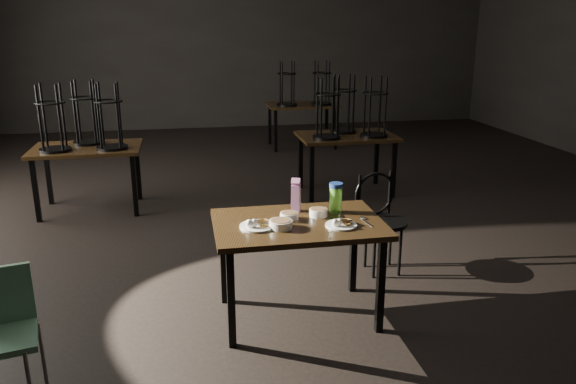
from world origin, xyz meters
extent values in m
plane|color=black|center=(0.00, 0.00, 0.00)|extent=(12.00, 12.00, 0.00)
cube|color=black|center=(0.00, 6.00, 1.60)|extent=(10.00, 0.04, 3.20)
cube|color=black|center=(-0.60, -1.95, 0.73)|extent=(1.20, 0.80, 0.04)
cube|color=black|center=(-1.12, -2.27, 0.35)|extent=(0.05, 0.05, 0.71)
cube|color=black|center=(-0.08, -2.27, 0.35)|extent=(0.05, 0.05, 0.71)
cube|color=black|center=(-1.12, -1.63, 0.35)|extent=(0.05, 0.05, 0.71)
cube|color=black|center=(-0.08, -1.63, 0.35)|extent=(0.05, 0.05, 0.71)
cylinder|color=white|center=(-0.90, -2.01, 0.76)|extent=(0.25, 0.25, 0.01)
cube|color=olive|center=(-0.90, -1.97, 0.81)|extent=(0.09, 0.09, 0.04)
cube|color=olive|center=(-0.87, -1.97, 0.81)|extent=(0.10, 0.10, 0.03)
ellipsoid|color=white|center=(-0.96, -2.04, 0.79)|extent=(0.05, 0.05, 0.06)
ellipsoid|color=white|center=(-0.92, -2.04, 0.79)|extent=(0.05, 0.05, 0.06)
cylinder|color=white|center=(-0.32, -2.09, 0.76)|extent=(0.22, 0.22, 0.01)
cube|color=olive|center=(-0.32, -2.05, 0.80)|extent=(0.08, 0.08, 0.04)
cube|color=olive|center=(-0.29, -2.05, 0.80)|extent=(0.09, 0.09, 0.03)
ellipsoid|color=white|center=(-0.38, -2.12, 0.79)|extent=(0.04, 0.04, 0.05)
ellipsoid|color=white|center=(-0.35, -2.12, 0.79)|extent=(0.04, 0.04, 0.05)
cylinder|color=white|center=(-0.65, -1.89, 0.78)|extent=(0.13, 0.13, 0.05)
cylinder|color=brown|center=(-0.65, -1.89, 0.79)|extent=(0.11, 0.11, 0.01)
cylinder|color=white|center=(-0.43, -1.86, 0.78)|extent=(0.13, 0.13, 0.05)
cylinder|color=brown|center=(-0.43, -1.86, 0.80)|extent=(0.11, 0.11, 0.01)
cylinder|color=white|center=(-0.74, -2.05, 0.78)|extent=(0.16, 0.16, 0.06)
cylinder|color=brown|center=(-0.74, -2.05, 0.80)|extent=(0.14, 0.14, 0.01)
cube|color=#8B1973|center=(-0.57, -1.72, 0.85)|extent=(0.08, 0.08, 0.21)
cube|color=#8B1973|center=(-0.57, -1.72, 0.97)|extent=(0.08, 0.08, 0.06)
cylinder|color=#71DA40|center=(-0.28, -1.79, 0.85)|extent=(0.12, 0.12, 0.19)
cylinder|color=navy|center=(-0.28, -1.79, 0.96)|extent=(0.13, 0.13, 0.03)
ellipsoid|color=silver|center=(-0.13, -1.97, 0.76)|extent=(0.05, 0.07, 0.01)
cube|color=silver|center=(-0.13, -2.08, 0.75)|extent=(0.03, 0.14, 0.00)
cylinder|color=black|center=(0.29, -1.32, 0.46)|extent=(0.41, 0.41, 0.03)
torus|color=black|center=(0.25, -1.15, 0.66)|extent=(0.39, 0.10, 0.39)
cylinder|color=black|center=(0.40, -1.20, 0.23)|extent=(0.03, 0.03, 0.46)
cylinder|color=black|center=(0.17, -1.20, 0.23)|extent=(0.03, 0.03, 0.46)
cylinder|color=black|center=(0.17, -1.43, 0.23)|extent=(0.03, 0.03, 0.46)
cylinder|color=black|center=(0.40, -1.43, 0.23)|extent=(0.03, 0.03, 0.46)
cube|color=#659D7A|center=(-2.42, -2.64, 0.43)|extent=(0.44, 0.44, 0.04)
cylinder|color=slate|center=(-2.27, -2.49, 0.21)|extent=(0.02, 0.02, 0.43)
cube|color=black|center=(-2.46, 0.91, 0.73)|extent=(1.20, 0.80, 0.04)
cube|color=black|center=(-2.98, 0.59, 0.35)|extent=(0.05, 0.05, 0.71)
cube|color=black|center=(-1.94, 0.59, 0.35)|extent=(0.05, 0.05, 0.71)
cube|color=black|center=(-2.98, 1.23, 0.35)|extent=(0.05, 0.05, 0.71)
cube|color=black|center=(-1.94, 1.23, 0.35)|extent=(0.05, 0.05, 0.71)
cylinder|color=black|center=(-2.76, 0.76, 0.77)|extent=(0.34, 0.34, 0.03)
torus|color=black|center=(-2.76, 0.76, 1.27)|extent=(0.32, 0.32, 0.02)
cylinder|color=black|center=(-2.66, 0.86, 1.13)|extent=(0.03, 0.03, 0.70)
cylinder|color=black|center=(-2.86, 0.86, 1.13)|extent=(0.03, 0.03, 0.70)
cylinder|color=black|center=(-2.86, 0.67, 1.13)|extent=(0.03, 0.03, 0.70)
cylinder|color=black|center=(-2.66, 0.67, 1.13)|extent=(0.03, 0.03, 0.70)
cylinder|color=black|center=(-2.16, 0.76, 0.77)|extent=(0.34, 0.34, 0.03)
torus|color=black|center=(-2.16, 0.76, 1.27)|extent=(0.32, 0.32, 0.02)
cylinder|color=black|center=(-2.06, 0.86, 1.13)|extent=(0.03, 0.03, 0.70)
cylinder|color=black|center=(-2.26, 0.86, 1.13)|extent=(0.03, 0.03, 0.70)
cylinder|color=black|center=(-2.26, 0.67, 1.13)|extent=(0.03, 0.03, 0.70)
cylinder|color=black|center=(-2.06, 0.67, 1.13)|extent=(0.03, 0.03, 0.70)
cylinder|color=black|center=(-2.46, 1.09, 0.77)|extent=(0.34, 0.34, 0.03)
torus|color=black|center=(-2.46, 1.09, 1.27)|extent=(0.32, 0.32, 0.02)
cylinder|color=black|center=(-2.36, 1.19, 1.13)|extent=(0.03, 0.03, 0.70)
cylinder|color=black|center=(-2.56, 1.19, 1.13)|extent=(0.03, 0.03, 0.70)
cylinder|color=black|center=(-2.56, 1.00, 1.13)|extent=(0.03, 0.03, 0.70)
cylinder|color=black|center=(-2.36, 1.00, 1.13)|extent=(0.03, 0.03, 0.70)
cube|color=black|center=(0.64, 1.04, 0.73)|extent=(1.20, 0.80, 0.04)
cube|color=black|center=(0.12, 0.72, 0.35)|extent=(0.05, 0.05, 0.71)
cube|color=black|center=(1.16, 0.72, 0.35)|extent=(0.05, 0.05, 0.71)
cube|color=black|center=(0.12, 1.36, 0.35)|extent=(0.05, 0.05, 0.71)
cube|color=black|center=(1.16, 1.36, 0.35)|extent=(0.05, 0.05, 0.71)
cylinder|color=black|center=(0.34, 0.89, 0.77)|extent=(0.34, 0.34, 0.03)
torus|color=black|center=(0.34, 0.89, 1.27)|extent=(0.32, 0.32, 0.02)
cylinder|color=black|center=(0.44, 0.99, 1.13)|extent=(0.03, 0.03, 0.70)
cylinder|color=black|center=(0.24, 0.99, 1.13)|extent=(0.03, 0.03, 0.70)
cylinder|color=black|center=(0.24, 0.79, 1.13)|extent=(0.03, 0.03, 0.70)
cylinder|color=black|center=(0.44, 0.79, 1.13)|extent=(0.03, 0.03, 0.70)
cylinder|color=black|center=(0.94, 0.89, 0.77)|extent=(0.34, 0.34, 0.03)
torus|color=black|center=(0.94, 0.89, 1.27)|extent=(0.32, 0.32, 0.02)
cylinder|color=black|center=(1.04, 0.99, 1.13)|extent=(0.03, 0.03, 0.70)
cylinder|color=black|center=(0.84, 0.99, 1.13)|extent=(0.03, 0.03, 0.70)
cylinder|color=black|center=(0.84, 0.79, 1.13)|extent=(0.03, 0.03, 0.70)
cylinder|color=black|center=(1.04, 0.79, 1.13)|extent=(0.03, 0.03, 0.70)
cylinder|color=black|center=(0.64, 1.22, 0.77)|extent=(0.34, 0.34, 0.03)
torus|color=black|center=(0.64, 1.22, 1.27)|extent=(0.32, 0.32, 0.02)
cylinder|color=black|center=(0.74, 1.32, 1.13)|extent=(0.03, 0.03, 0.70)
cylinder|color=black|center=(0.54, 1.32, 1.13)|extent=(0.03, 0.03, 0.70)
cylinder|color=black|center=(0.54, 1.12, 1.13)|extent=(0.03, 0.03, 0.70)
cylinder|color=black|center=(0.74, 1.12, 1.13)|extent=(0.03, 0.03, 0.70)
cube|color=black|center=(0.67, 3.83, 0.73)|extent=(1.20, 0.80, 0.04)
cube|color=black|center=(0.15, 3.51, 0.35)|extent=(0.05, 0.05, 0.71)
cube|color=black|center=(1.19, 3.51, 0.35)|extent=(0.05, 0.05, 0.71)
cube|color=black|center=(0.15, 4.15, 0.35)|extent=(0.05, 0.05, 0.71)
cube|color=black|center=(1.19, 4.15, 0.35)|extent=(0.05, 0.05, 0.71)
cylinder|color=black|center=(0.37, 3.68, 0.77)|extent=(0.34, 0.34, 0.03)
torus|color=black|center=(0.37, 3.68, 1.27)|extent=(0.32, 0.32, 0.02)
cylinder|color=black|center=(0.47, 3.78, 1.13)|extent=(0.03, 0.03, 0.70)
cylinder|color=black|center=(0.27, 3.78, 1.13)|extent=(0.03, 0.03, 0.70)
cylinder|color=black|center=(0.27, 3.58, 1.13)|extent=(0.03, 0.03, 0.70)
cylinder|color=black|center=(0.47, 3.58, 1.13)|extent=(0.03, 0.03, 0.70)
cylinder|color=black|center=(0.97, 3.68, 0.77)|extent=(0.34, 0.34, 0.03)
torus|color=black|center=(0.97, 3.68, 1.27)|extent=(0.32, 0.32, 0.02)
cylinder|color=black|center=(1.07, 3.78, 1.13)|extent=(0.03, 0.03, 0.70)
cylinder|color=black|center=(0.87, 3.78, 1.13)|extent=(0.03, 0.03, 0.70)
cylinder|color=black|center=(0.87, 3.58, 1.13)|extent=(0.03, 0.03, 0.70)
cylinder|color=black|center=(1.07, 3.58, 1.13)|extent=(0.03, 0.03, 0.70)
camera|label=1|loc=(-1.37, -5.62, 2.12)|focal=35.00mm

